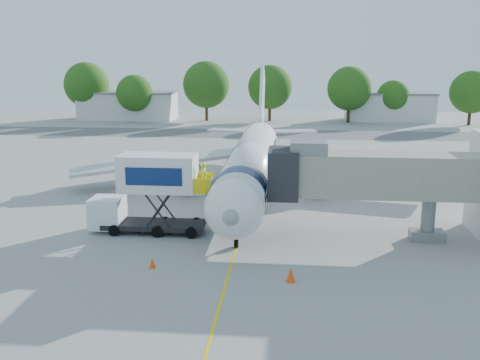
# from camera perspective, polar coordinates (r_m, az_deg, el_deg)

# --- Properties ---
(ground) EXTENTS (160.00, 160.00, 0.00)m
(ground) POSITION_cam_1_polar(r_m,az_deg,el_deg) (43.60, 0.84, -2.88)
(ground) COLOR #999996
(ground) RESTS_ON ground
(guidance_line) EXTENTS (0.15, 70.00, 0.01)m
(guidance_line) POSITION_cam_1_polar(r_m,az_deg,el_deg) (43.60, 0.84, -2.87)
(guidance_line) COLOR yellow
(guidance_line) RESTS_ON ground
(taxiway_strip) EXTENTS (120.00, 10.00, 0.01)m
(taxiway_strip) POSITION_cam_1_polar(r_m,az_deg,el_deg) (84.71, 3.06, 4.94)
(taxiway_strip) COLOR #59595B
(taxiway_strip) RESTS_ON ground
(aircraft) EXTENTS (34.17, 37.73, 11.35)m
(aircraft) POSITION_cam_1_polar(r_m,az_deg,el_deg) (46.91, 1.25, 1.97)
(aircraft) COLOR white
(aircraft) RESTS_ON ground
(jet_bridge) EXTENTS (13.90, 3.20, 6.60)m
(jet_bridge) POSITION_cam_1_polar(r_m,az_deg,el_deg) (35.95, 12.78, 0.47)
(jet_bridge) COLOR #A9A290
(jet_bridge) RESTS_ON ground
(catering_hiloader) EXTENTS (8.50, 2.44, 5.50)m
(catering_hiloader) POSITION_cam_1_polar(r_m,az_deg,el_deg) (37.23, -9.65, -1.46)
(catering_hiloader) COLOR black
(catering_hiloader) RESTS_ON ground
(ground_tug) EXTENTS (3.86, 3.04, 1.37)m
(ground_tug) POSITION_cam_1_polar(r_m,az_deg,el_deg) (25.92, -8.58, -12.84)
(ground_tug) COLOR silver
(ground_tug) RESTS_ON ground
(safety_cone_a) EXTENTS (0.50, 0.50, 0.80)m
(safety_cone_a) POSITION_cam_1_polar(r_m,az_deg,el_deg) (29.61, 5.43, -10.06)
(safety_cone_a) COLOR #FF460D
(safety_cone_a) RESTS_ON ground
(safety_cone_b) EXTENTS (0.40, 0.40, 0.63)m
(safety_cone_b) POSITION_cam_1_polar(r_m,az_deg,el_deg) (31.73, -9.35, -8.72)
(safety_cone_b) COLOR #FF460D
(safety_cone_b) RESTS_ON ground
(outbuilding_left) EXTENTS (18.40, 8.40, 5.30)m
(outbuilding_left) POSITION_cam_1_polar(r_m,az_deg,el_deg) (106.89, -11.83, 7.81)
(outbuilding_left) COLOR silver
(outbuilding_left) RESTS_ON ground
(outbuilding_right) EXTENTS (16.40, 7.40, 5.30)m
(outbuilding_right) POSITION_cam_1_polar(r_m,az_deg,el_deg) (105.89, 15.62, 7.56)
(outbuilding_right) COLOR silver
(outbuilding_right) RESTS_ON ground
(tree_a) EXTENTS (8.54, 8.54, 10.89)m
(tree_a) POSITION_cam_1_polar(r_m,az_deg,el_deg) (108.18, -16.06, 9.74)
(tree_a) COLOR #382314
(tree_a) RESTS_ON ground
(tree_b) EXTENTS (6.79, 6.79, 8.66)m
(tree_b) POSITION_cam_1_polar(r_m,az_deg,el_deg) (102.49, -11.17, 9.08)
(tree_b) COLOR #382314
(tree_b) RESTS_ON ground
(tree_c) EXTENTS (8.73, 8.73, 11.13)m
(tree_c) POSITION_cam_1_polar(r_m,az_deg,el_deg) (101.82, -3.62, 10.12)
(tree_c) COLOR #382314
(tree_c) RESTS_ON ground
(tree_d) EXTENTS (8.20, 8.20, 10.45)m
(tree_d) POSITION_cam_1_polar(r_m,az_deg,el_deg) (101.10, 3.21, 9.87)
(tree_d) COLOR #382314
(tree_d) RESTS_ON ground
(tree_e) EXTENTS (8.02, 8.02, 10.22)m
(tree_e) POSITION_cam_1_polar(r_m,az_deg,el_deg) (100.83, 11.58, 9.54)
(tree_e) COLOR #382314
(tree_e) RESTS_ON ground
(tree_f) EXTENTS (6.02, 6.02, 7.67)m
(tree_f) POSITION_cam_1_polar(r_m,az_deg,el_deg) (104.30, 16.02, 8.55)
(tree_f) COLOR #382314
(tree_f) RESTS_ON ground
(tree_g) EXTENTS (7.51, 7.51, 9.57)m
(tree_g) POSITION_cam_1_polar(r_m,az_deg,el_deg) (103.42, 23.48, 8.60)
(tree_g) COLOR #382314
(tree_g) RESTS_ON ground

